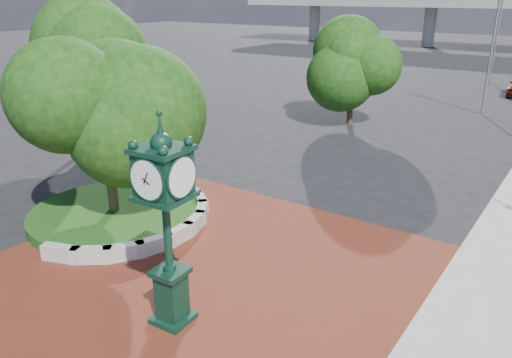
# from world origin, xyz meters

# --- Properties ---
(ground) EXTENTS (200.00, 200.00, 0.00)m
(ground) POSITION_xyz_m (0.00, 0.00, 0.00)
(ground) COLOR black
(ground) RESTS_ON ground
(plaza) EXTENTS (12.00, 12.00, 0.04)m
(plaza) POSITION_xyz_m (0.00, -1.00, 0.02)
(plaza) COLOR maroon
(plaza) RESTS_ON ground
(planter_wall) EXTENTS (2.96, 6.77, 0.54)m
(planter_wall) POSITION_xyz_m (-2.71, -0.00, 0.27)
(planter_wall) COLOR #9E9B93
(planter_wall) RESTS_ON ground
(grass_bed) EXTENTS (6.10, 6.10, 0.40)m
(grass_bed) POSITION_xyz_m (-5.00, 0.00, 0.20)
(grass_bed) COLOR #204513
(grass_bed) RESTS_ON ground
(tree_planter) EXTENTS (5.20, 5.20, 6.33)m
(tree_planter) POSITION_xyz_m (-5.00, 0.00, 3.72)
(tree_planter) COLOR #38281C
(tree_planter) RESTS_ON ground
(tree_northwest) EXTENTS (5.60, 5.60, 6.93)m
(tree_northwest) POSITION_xyz_m (-13.00, 5.00, 4.12)
(tree_northwest) COLOR #38281C
(tree_northwest) RESTS_ON ground
(tree_street) EXTENTS (4.40, 4.40, 5.45)m
(tree_street) POSITION_xyz_m (-4.00, 18.00, 3.24)
(tree_street) COLOR #38281C
(tree_street) RESTS_ON ground
(post_clock) EXTENTS (1.19, 1.19, 5.36)m
(post_clock) POSITION_xyz_m (1.03, -3.24, 2.95)
(post_clock) COLOR black
(post_clock) RESTS_ON ground
(street_lamp_near) EXTENTS (1.91, 0.74, 8.74)m
(street_lamp_near) POSITION_xyz_m (2.46, 25.83, 5.12)
(street_lamp_near) COLOR slate
(street_lamp_near) RESTS_ON ground
(street_lamp_far) EXTENTS (1.81, 0.41, 8.07)m
(street_lamp_far) POSITION_xyz_m (0.25, 39.48, 4.73)
(street_lamp_far) COLOR slate
(street_lamp_far) RESTS_ON ground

